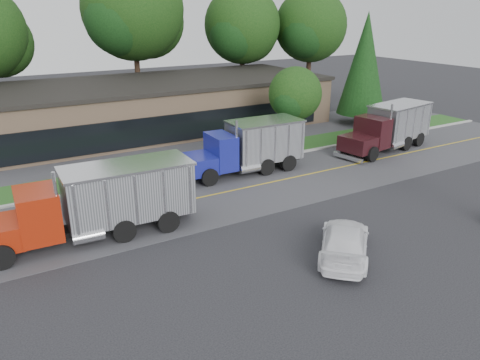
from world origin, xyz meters
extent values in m
plane|color=#343439|center=(0.00, 0.00, 0.00)|extent=(140.00, 140.00, 0.00)
cube|color=#55555A|center=(0.00, 9.00, 0.00)|extent=(60.00, 8.00, 0.02)
cube|color=gold|center=(0.00, 9.00, 0.00)|extent=(60.00, 0.12, 0.01)
cube|color=#9E9E99|center=(0.00, 13.20, 0.00)|extent=(60.00, 0.30, 0.12)
cube|color=#224F1B|center=(0.00, 15.00, 0.00)|extent=(60.00, 3.40, 0.03)
cube|color=#55555A|center=(0.00, 20.00, 0.00)|extent=(60.00, 7.00, 0.02)
cube|color=tan|center=(2.00, 26.00, 2.00)|extent=(32.00, 12.00, 4.00)
cylinder|color=#382619|center=(4.00, 34.00, 2.76)|extent=(0.56, 0.56, 5.51)
sphere|color=black|center=(4.00, 34.00, 10.24)|extent=(10.08, 10.08, 10.08)
sphere|color=black|center=(5.89, 35.26, 8.98)|extent=(7.56, 7.56, 7.56)
sphere|color=black|center=(2.43, 33.06, 9.29)|extent=(6.93, 6.93, 6.93)
cylinder|color=#382619|center=(16.00, 33.00, 2.29)|extent=(0.56, 0.56, 4.59)
sphere|color=black|center=(16.00, 33.00, 8.52)|extent=(8.39, 8.39, 8.39)
sphere|color=black|center=(17.57, 34.05, 7.47)|extent=(6.29, 6.29, 6.29)
sphere|color=black|center=(14.69, 32.21, 7.73)|extent=(5.77, 5.77, 5.77)
cylinder|color=#382619|center=(24.00, 31.00, 2.26)|extent=(0.56, 0.56, 4.52)
sphere|color=black|center=(24.00, 31.00, 8.40)|extent=(8.27, 8.27, 8.27)
sphere|color=black|center=(25.55, 32.03, 7.36)|extent=(6.20, 6.20, 6.20)
sphere|color=black|center=(22.71, 30.23, 7.62)|extent=(5.68, 5.68, 5.68)
cylinder|color=#382619|center=(20.00, 18.00, 0.50)|extent=(0.44, 0.44, 1.00)
cone|color=black|center=(20.00, 18.00, 5.56)|extent=(4.45, 4.45, 9.10)
cylinder|color=#382619|center=(10.00, 15.00, 1.12)|extent=(0.56, 0.56, 2.24)
sphere|color=black|center=(10.00, 15.00, 4.15)|extent=(4.09, 4.09, 4.09)
sphere|color=black|center=(10.77, 15.51, 3.64)|extent=(3.07, 3.07, 3.07)
sphere|color=black|center=(9.36, 14.62, 3.77)|extent=(2.81, 2.81, 2.81)
cube|color=black|center=(-7.56, 7.11, 0.57)|extent=(9.97, 1.38, 0.28)
cube|color=#9C200B|center=(-9.93, 7.20, 1.72)|extent=(1.82, 2.46, 2.20)
cube|color=black|center=(-10.69, 7.23, 2.12)|extent=(0.14, 2.10, 0.90)
cube|color=silver|center=(-5.83, 7.05, 2.02)|extent=(6.03, 2.72, 2.50)
cube|color=silver|center=(-5.83, 7.05, 3.32)|extent=(6.19, 2.88, 0.12)
cylinder|color=black|center=(-11.70, 6.12, 0.57)|extent=(1.11, 0.39, 1.10)
cylinder|color=black|center=(-5.35, 8.18, 0.57)|extent=(1.11, 0.39, 1.10)
cylinder|color=black|center=(-5.44, 5.88, 0.57)|extent=(1.11, 0.39, 1.10)
cube|color=black|center=(3.54, 11.50, 0.57)|extent=(7.91, 1.26, 0.28)
cube|color=navy|center=(0.12, 11.61, 1.12)|extent=(1.96, 2.36, 1.10)
cube|color=navy|center=(1.66, 11.56, 1.72)|extent=(1.45, 2.44, 2.20)
cube|color=black|center=(1.06, 11.58, 2.12)|extent=(0.13, 2.10, 0.90)
cube|color=silver|center=(4.91, 11.46, 2.02)|extent=(4.79, 2.65, 2.50)
cube|color=silver|center=(4.91, 11.46, 3.32)|extent=(4.94, 2.81, 0.12)
cylinder|color=black|center=(0.33, 12.76, 0.57)|extent=(1.11, 0.39, 1.10)
cylinder|color=black|center=(0.25, 10.46, 0.57)|extent=(1.11, 0.39, 1.10)
cylinder|color=black|center=(5.29, 12.59, 0.57)|extent=(1.11, 0.39, 1.10)
cylinder|color=black|center=(5.22, 10.29, 0.57)|extent=(1.11, 0.39, 1.10)
cube|color=black|center=(15.62, 10.58, 0.57)|extent=(8.41, 2.37, 0.28)
cube|color=black|center=(12.03, 9.97, 1.12)|extent=(2.35, 2.60, 1.10)
cube|color=black|center=(13.65, 10.24, 1.72)|extent=(1.83, 2.61, 2.20)
cube|color=black|center=(13.02, 10.14, 2.12)|extent=(0.41, 2.08, 0.90)
cube|color=silver|center=(17.05, 10.82, 2.02)|extent=(5.34, 3.30, 2.50)
cube|color=silver|center=(17.05, 10.82, 3.32)|extent=(5.51, 3.47, 0.12)
cylinder|color=black|center=(12.02, 11.14, 0.57)|extent=(1.14, 0.53, 1.10)
cylinder|color=black|center=(12.40, 8.87, 0.57)|extent=(1.14, 0.53, 1.10)
cylinder|color=black|center=(17.22, 12.01, 0.57)|extent=(1.14, 0.53, 1.10)
cylinder|color=black|center=(17.60, 9.74, 0.57)|extent=(1.14, 0.53, 1.10)
imported|color=white|center=(1.39, -0.31, 0.72)|extent=(4.95, 4.98, 1.45)
camera|label=1|loc=(-11.82, -13.72, 10.33)|focal=35.00mm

